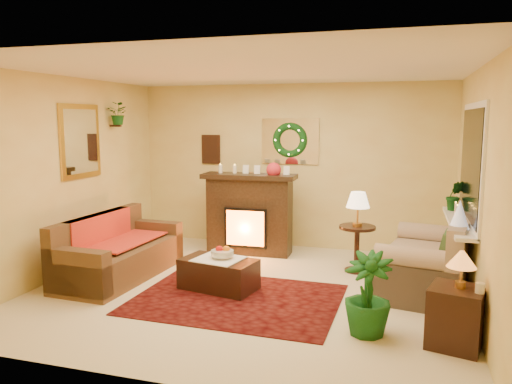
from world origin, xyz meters
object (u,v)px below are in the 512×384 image
(sofa, at_px, (120,245))
(coffee_table, at_px, (219,273))
(side_table_round, at_px, (357,248))
(end_table_square, at_px, (456,318))
(loveseat, at_px, (427,256))
(fireplace, at_px, (250,218))

(sofa, height_order, coffee_table, sofa)
(side_table_round, distance_m, end_table_square, 2.30)
(loveseat, height_order, coffee_table, loveseat)
(fireplace, relative_size, end_table_square, 2.29)
(fireplace, bearing_deg, loveseat, -23.30)
(fireplace, bearing_deg, sofa, -129.90)
(side_table_round, height_order, coffee_table, side_table_round)
(coffee_table, bearing_deg, loveseat, 27.41)
(loveseat, bearing_deg, sofa, -160.49)
(side_table_round, bearing_deg, coffee_table, -141.56)
(fireplace, height_order, coffee_table, fireplace)
(side_table_round, bearing_deg, end_table_square, -62.08)
(sofa, xyz_separation_m, side_table_round, (2.93, 1.12, -0.10))
(end_table_square, bearing_deg, side_table_round, 117.92)
(fireplace, distance_m, loveseat, 2.74)
(side_table_round, bearing_deg, sofa, -159.15)
(sofa, bearing_deg, coffee_table, -1.17)
(fireplace, xyz_separation_m, coffee_table, (0.14, -1.71, -0.34))
(coffee_table, bearing_deg, fireplace, 105.81)
(coffee_table, bearing_deg, end_table_square, -6.38)
(fireplace, bearing_deg, side_table_round, -18.34)
(loveseat, xyz_separation_m, end_table_square, (0.20, -1.52, -0.15))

